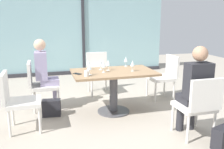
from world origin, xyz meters
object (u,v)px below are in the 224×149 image
at_px(person_front_right, 195,87).
at_px(wine_glass_3, 126,59).
at_px(wine_glass_2, 108,63).
at_px(wine_glass_5, 89,67).
at_px(dining_table_main, 114,81).
at_px(chair_near_window, 98,70).
at_px(handbag_1, 52,108).
at_px(chair_far_left, 39,82).
at_px(wine_glass_6, 104,65).
at_px(person_far_left, 45,71).
at_px(wine_glass_0, 100,62).
at_px(cell_phone_on_table, 77,74).
at_px(wine_glass_1, 133,63).
at_px(coffee_cup, 87,74).
at_px(chair_front_right, 198,104).
at_px(wine_glass_4, 88,62).
at_px(handbag_0, 223,138).
at_px(chair_far_right, 165,74).
at_px(chair_side_end, 17,98).

distance_m(person_front_right, wine_glass_3, 1.55).
xyz_separation_m(wine_glass_2, wine_glass_5, (-0.37, -0.26, 0.00)).
xyz_separation_m(dining_table_main, chair_near_window, (0.00, 1.23, -0.05)).
xyz_separation_m(wine_glass_2, handbag_1, (-0.98, 0.02, -0.72)).
relative_size(chair_far_left, wine_glass_6, 4.70).
distance_m(person_far_left, handbag_1, 0.68).
xyz_separation_m(chair_far_left, wine_glass_0, (1.04, -0.30, 0.37)).
bearing_deg(cell_phone_on_table, dining_table_main, -34.07).
xyz_separation_m(person_far_left, wine_glass_1, (1.43, -0.57, 0.16)).
relative_size(wine_glass_1, coffee_cup, 2.06).
xyz_separation_m(wine_glass_1, wine_glass_3, (0.03, 0.43, 0.00)).
bearing_deg(wine_glass_2, coffee_cup, -142.00).
relative_size(chair_near_window, handbag_1, 2.90).
distance_m(chair_front_right, handbag_1, 2.33).
bearing_deg(wine_glass_1, wine_glass_2, 156.00).
distance_m(dining_table_main, wine_glass_3, 0.57).
xyz_separation_m(wine_glass_4, handbag_0, (1.39, -1.79, -0.72)).
distance_m(wine_glass_1, wine_glass_3, 0.43).
bearing_deg(coffee_cup, chair_far_right, 23.01).
height_order(dining_table_main, chair_far_right, chair_far_right).
relative_size(dining_table_main, coffee_cup, 15.41).
bearing_deg(handbag_1, wine_glass_1, -0.54).
height_order(wine_glass_0, wine_glass_3, same).
height_order(person_far_left, cell_phone_on_table, person_far_left).
distance_m(chair_far_right, handbag_1, 2.34).
xyz_separation_m(chair_far_right, wine_glass_1, (-0.92, -0.57, 0.37)).
xyz_separation_m(chair_far_left, handbag_0, (2.23, -2.03, -0.36)).
distance_m(person_front_right, wine_glass_4, 1.83).
relative_size(wine_glass_5, coffee_cup, 2.06).
bearing_deg(chair_far_left, chair_near_window, 31.19).
relative_size(wine_glass_4, coffee_cup, 2.06).
distance_m(wine_glass_0, wine_glass_2, 0.15).
xyz_separation_m(wine_glass_5, cell_phone_on_table, (-0.18, 0.13, -0.13)).
xyz_separation_m(chair_front_right, wine_glass_4, (-1.22, 1.46, 0.37)).
height_order(chair_front_right, handbag_1, chair_front_right).
distance_m(chair_side_end, chair_near_window, 2.18).
distance_m(wine_glass_1, cell_phone_on_table, 0.94).
height_order(dining_table_main, chair_side_end, chair_side_end).
xyz_separation_m(chair_far_right, wine_glass_6, (-1.41, -0.53, 0.37)).
xyz_separation_m(chair_far_right, wine_glass_4, (-1.62, -0.25, 0.37)).
height_order(chair_front_right, coffee_cup, chair_front_right).
distance_m(wine_glass_1, wine_glass_6, 0.49).
bearing_deg(wine_glass_4, wine_glass_1, -24.57).
xyz_separation_m(coffee_cup, handbag_0, (1.50, -1.30, -0.64)).
xyz_separation_m(chair_far_right, handbag_0, (-0.23, -2.03, -0.36)).
bearing_deg(cell_phone_on_table, chair_far_left, 100.61).
bearing_deg(person_far_left, chair_front_right, -41.30).
relative_size(person_front_right, wine_glass_0, 6.81).
xyz_separation_m(chair_front_right, coffee_cup, (-1.33, 0.97, 0.28)).
distance_m(wine_glass_4, handbag_1, 0.99).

